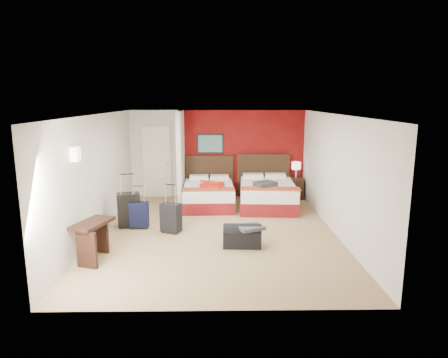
{
  "coord_description": "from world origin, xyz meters",
  "views": [
    {
      "loc": [
        0.02,
        -8.16,
        2.81
      ],
      "look_at": [
        0.16,
        0.8,
        1.0
      ],
      "focal_mm": 31.87,
      "sensor_mm": 36.0,
      "label": 1
    }
  ],
  "objects_px": {
    "red_suitcase_open": "(212,184)",
    "nightstand": "(295,188)",
    "suitcase_navy": "(139,216)",
    "table_lamp": "(296,170)",
    "bed_left": "(209,195)",
    "suitcase_charcoal": "(171,219)",
    "bed_right": "(267,195)",
    "duffel_bag": "(242,237)",
    "suitcase_black": "(129,211)",
    "desk": "(93,241)"
  },
  "relations": [
    {
      "from": "suitcase_charcoal",
      "to": "desk",
      "type": "relative_size",
      "value": 0.72
    },
    {
      "from": "bed_right",
      "to": "nightstand",
      "type": "distance_m",
      "value": 1.25
    },
    {
      "from": "suitcase_black",
      "to": "desk",
      "type": "xyz_separation_m",
      "value": [
        -0.22,
        -1.86,
        -0.02
      ]
    },
    {
      "from": "table_lamp",
      "to": "suitcase_charcoal",
      "type": "bearing_deg",
      "value": -137.88
    },
    {
      "from": "red_suitcase_open",
      "to": "bed_right",
      "type": "bearing_deg",
      "value": 24.56
    },
    {
      "from": "desk",
      "to": "bed_right",
      "type": "bearing_deg",
      "value": 62.79
    },
    {
      "from": "red_suitcase_open",
      "to": "table_lamp",
      "type": "relative_size",
      "value": 1.65
    },
    {
      "from": "table_lamp",
      "to": "suitcase_navy",
      "type": "relative_size",
      "value": 0.83
    },
    {
      "from": "nightstand",
      "to": "duffel_bag",
      "type": "distance_m",
      "value": 4.15
    },
    {
      "from": "bed_left",
      "to": "suitcase_black",
      "type": "distance_m",
      "value": 2.47
    },
    {
      "from": "suitcase_charcoal",
      "to": "nightstand",
      "type": "bearing_deg",
      "value": 65.74
    },
    {
      "from": "bed_left",
      "to": "bed_right",
      "type": "distance_m",
      "value": 1.56
    },
    {
      "from": "nightstand",
      "to": "suitcase_navy",
      "type": "bearing_deg",
      "value": -143.02
    },
    {
      "from": "suitcase_black",
      "to": "suitcase_navy",
      "type": "xyz_separation_m",
      "value": [
        0.25,
        -0.1,
        -0.09
      ]
    },
    {
      "from": "suitcase_charcoal",
      "to": "bed_right",
      "type": "bearing_deg",
      "value": 65.21
    },
    {
      "from": "desk",
      "to": "nightstand",
      "type": "bearing_deg",
      "value": 62.48
    },
    {
      "from": "bed_right",
      "to": "duffel_bag",
      "type": "bearing_deg",
      "value": -102.93
    },
    {
      "from": "bed_left",
      "to": "suitcase_charcoal",
      "type": "height_order",
      "value": "suitcase_charcoal"
    },
    {
      "from": "suitcase_charcoal",
      "to": "duffel_bag",
      "type": "distance_m",
      "value": 1.7
    },
    {
      "from": "suitcase_charcoal",
      "to": "desk",
      "type": "xyz_separation_m",
      "value": [
        -1.2,
        -1.46,
        0.05
      ]
    },
    {
      "from": "table_lamp",
      "to": "suitcase_black",
      "type": "relative_size",
      "value": 0.62
    },
    {
      "from": "table_lamp",
      "to": "desk",
      "type": "relative_size",
      "value": 0.55
    },
    {
      "from": "red_suitcase_open",
      "to": "nightstand",
      "type": "distance_m",
      "value": 2.54
    },
    {
      "from": "red_suitcase_open",
      "to": "suitcase_navy",
      "type": "distance_m",
      "value": 2.39
    },
    {
      "from": "red_suitcase_open",
      "to": "desk",
      "type": "relative_size",
      "value": 0.9
    },
    {
      "from": "bed_right",
      "to": "desk",
      "type": "distance_m",
      "value": 4.97
    },
    {
      "from": "red_suitcase_open",
      "to": "suitcase_navy",
      "type": "height_order",
      "value": "red_suitcase_open"
    },
    {
      "from": "suitcase_charcoal",
      "to": "suitcase_navy",
      "type": "height_order",
      "value": "suitcase_charcoal"
    },
    {
      "from": "bed_right",
      "to": "suitcase_navy",
      "type": "distance_m",
      "value": 3.51
    },
    {
      "from": "red_suitcase_open",
      "to": "duffel_bag",
      "type": "bearing_deg",
      "value": -53.13
    },
    {
      "from": "red_suitcase_open",
      "to": "suitcase_navy",
      "type": "xyz_separation_m",
      "value": [
        -1.59,
        -1.76,
        -0.33
      ]
    },
    {
      "from": "bed_left",
      "to": "nightstand",
      "type": "distance_m",
      "value": 2.58
    },
    {
      "from": "bed_right",
      "to": "red_suitcase_open",
      "type": "xyz_separation_m",
      "value": [
        -1.46,
        0.01,
        0.31
      ]
    },
    {
      "from": "bed_right",
      "to": "nightstand",
      "type": "xyz_separation_m",
      "value": [
        0.91,
        0.86,
        -0.01
      ]
    },
    {
      "from": "suitcase_black",
      "to": "suitcase_charcoal",
      "type": "xyz_separation_m",
      "value": [
        0.98,
        -0.4,
        -0.07
      ]
    },
    {
      "from": "desk",
      "to": "red_suitcase_open",
      "type": "bearing_deg",
      "value": 77.5
    },
    {
      "from": "nightstand",
      "to": "desk",
      "type": "bearing_deg",
      "value": -131.84
    },
    {
      "from": "bed_left",
      "to": "suitcase_charcoal",
      "type": "xyz_separation_m",
      "value": [
        -0.75,
        -2.16,
        0.02
      ]
    },
    {
      "from": "red_suitcase_open",
      "to": "nightstand",
      "type": "xyz_separation_m",
      "value": [
        2.37,
        0.86,
        -0.31
      ]
    },
    {
      "from": "suitcase_black",
      "to": "desk",
      "type": "relative_size",
      "value": 0.88
    },
    {
      "from": "table_lamp",
      "to": "desk",
      "type": "xyz_separation_m",
      "value": [
        -4.43,
        -4.37,
        -0.48
      ]
    },
    {
      "from": "red_suitcase_open",
      "to": "table_lamp",
      "type": "distance_m",
      "value": 2.53
    },
    {
      "from": "suitcase_navy",
      "to": "bed_left",
      "type": "bearing_deg",
      "value": 49.55
    },
    {
      "from": "suitcase_navy",
      "to": "bed_right",
      "type": "bearing_deg",
      "value": 28.12
    },
    {
      "from": "bed_right",
      "to": "desk",
      "type": "relative_size",
      "value": 2.43
    },
    {
      "from": "table_lamp",
      "to": "bed_left",
      "type": "bearing_deg",
      "value": -162.98
    },
    {
      "from": "bed_left",
      "to": "red_suitcase_open",
      "type": "distance_m",
      "value": 0.36
    },
    {
      "from": "bed_right",
      "to": "red_suitcase_open",
      "type": "distance_m",
      "value": 1.49
    },
    {
      "from": "table_lamp",
      "to": "suitcase_charcoal",
      "type": "distance_m",
      "value": 4.38
    },
    {
      "from": "suitcase_black",
      "to": "duffel_bag",
      "type": "bearing_deg",
      "value": -40.48
    }
  ]
}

